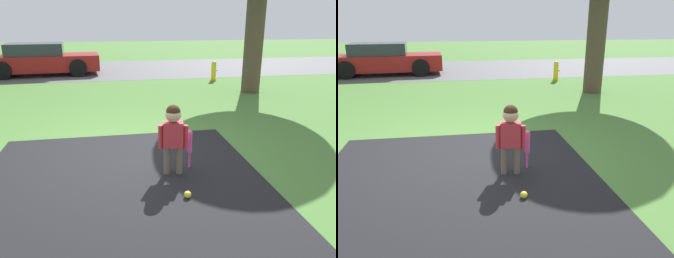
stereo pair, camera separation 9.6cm
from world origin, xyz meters
TOP-DOWN VIEW (x-y plane):
  - ground_plane at (0.00, 0.00)m, footprint 60.00×60.00m
  - street_strip at (0.00, 9.95)m, footprint 40.00×6.00m
  - child at (0.71, -0.80)m, footprint 0.41×0.22m
  - baseball_bat at (0.99, -0.65)m, footprint 0.07×0.07m
  - sports_ball at (0.76, -1.50)m, footprint 0.09×0.09m
  - fire_hydrant at (3.64, 6.43)m, footprint 0.24×0.22m
  - parked_car at (-2.73, 8.81)m, footprint 4.47×2.08m

SIDE VIEW (x-z plane):
  - ground_plane at x=0.00m, z-range 0.00..0.00m
  - street_strip at x=0.00m, z-range 0.00..0.01m
  - sports_ball at x=0.76m, z-range 0.00..0.09m
  - fire_hydrant at x=3.64m, z-range -0.01..0.69m
  - baseball_bat at x=0.99m, z-range 0.09..0.68m
  - parked_car at x=-2.73m, z-range -0.02..1.22m
  - child at x=0.71m, z-range 0.15..1.17m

